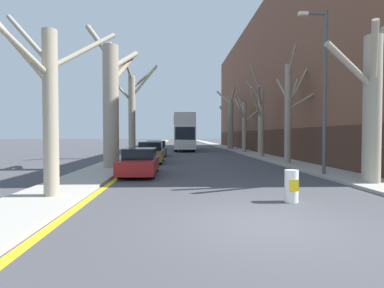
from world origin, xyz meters
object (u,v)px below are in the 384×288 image
street_tree_right_3 (244,123)px  street_tree_left_0 (47,97)px  street_tree_right_0 (371,102)px  street_tree_right_1 (290,109)px  traffic_bollard (291,186)px  street_tree_right_2 (260,118)px  street_tree_left_2 (133,112)px  street_tree_left_1 (111,99)px  parked_car_0 (140,162)px  lamp_post (323,85)px  parked_car_2 (157,149)px  street_tree_right_4 (230,122)px  double_decker_bus (184,130)px  parked_car_1 (151,153)px

street_tree_right_3 → street_tree_left_0: bearing=-116.0°
street_tree_right_0 → street_tree_right_1: (-0.06, 8.31, 0.46)m
traffic_bollard → street_tree_right_3: bearing=80.2°
street_tree_left_0 → street_tree_right_2: size_ratio=0.77×
street_tree_left_2 → street_tree_left_1: bearing=-91.1°
street_tree_left_0 → street_tree_right_0: size_ratio=0.97×
street_tree_right_0 → parked_car_0: bearing=158.6°
lamp_post → parked_car_2: bearing=121.4°
street_tree_left_1 → street_tree_right_4: (11.18, 23.01, -0.28)m
street_tree_right_4 → street_tree_left_0: bearing=-110.0°
street_tree_left_0 → double_decker_bus: bearing=80.3°
traffic_bollard → street_tree_right_1: bearing=69.2°
street_tree_left_1 → street_tree_right_4: street_tree_left_1 is taller
street_tree_left_0 → traffic_bollard: 7.86m
street_tree_left_1 → street_tree_right_4: size_ratio=1.04×
street_tree_right_2 → parked_car_2: (-9.27, 2.24, -2.78)m
street_tree_left_0 → parked_car_2: street_tree_left_0 is taller
street_tree_right_3 → lamp_post: bearing=-92.1°
street_tree_right_1 → parked_car_2: size_ratio=1.71×
parked_car_1 → parked_car_2: 6.56m
street_tree_left_1 → parked_car_0: 4.77m
street_tree_left_0 → street_tree_left_1: street_tree_left_1 is taller
parked_car_1 → parked_car_0: bearing=-90.0°
parked_car_0 → parked_car_1: 6.74m
lamp_post → street_tree_right_2: bearing=87.8°
lamp_post → street_tree_left_0: bearing=-157.5°
street_tree_right_3 → lamp_post: size_ratio=0.85×
street_tree_right_2 → street_tree_right_1: bearing=-88.8°
street_tree_right_2 → traffic_bollard: 18.17m
street_tree_left_1 → street_tree_right_4: 25.58m
street_tree_right_2 → double_decker_bus: 14.09m
parked_car_1 → street_tree_right_4: bearing=63.9°
street_tree_right_4 → street_tree_left_1: bearing=-115.9°
street_tree_right_0 → street_tree_right_1: bearing=90.4°
street_tree_left_2 → parked_car_1: street_tree_left_2 is taller
street_tree_right_1 → street_tree_right_3: (0.09, 13.62, -0.35)m
street_tree_right_2 → parked_car_2: street_tree_right_2 is taller
double_decker_bus → lamp_post: bearing=-76.5°
street_tree_right_4 → parked_car_2: (-9.24, -12.33, -3.14)m
street_tree_left_1 → street_tree_right_0: bearing=-29.0°
double_decker_bus → lamp_post: 25.47m
street_tree_right_1 → parked_car_1: 10.11m
street_tree_right_0 → lamp_post: (-0.67, 2.57, 1.11)m
street_tree_right_1 → parked_car_1: size_ratio=1.77×
parked_car_2 → traffic_bollard: size_ratio=4.69×
street_tree_left_1 → traffic_bollard: bearing=-51.6°
street_tree_right_1 → double_decker_bus: street_tree_right_1 is taller
street_tree_right_2 → parked_car_1: size_ratio=1.87×
street_tree_left_2 → double_decker_bus: (4.65, 13.35, -1.34)m
street_tree_right_3 → street_tree_right_1: bearing=-90.4°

